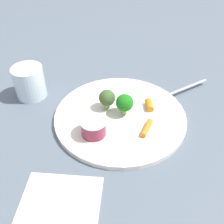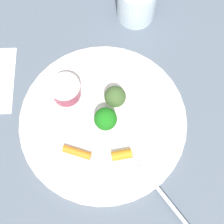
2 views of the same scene
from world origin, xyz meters
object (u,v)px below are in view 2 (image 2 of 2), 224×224
sauce_cup (66,90)px  fork (165,198)px  carrot_stick_0 (77,152)px  drinking_glass (137,2)px  broccoli_floret_0 (115,97)px  broccoli_floret_1 (106,119)px  plate (103,121)px  carrot_stick_1 (122,155)px

sauce_cup → fork: size_ratio=0.36×
carrot_stick_0 → drinking_glass: bearing=72.6°
drinking_glass → broccoli_floret_0: bearing=-99.3°
sauce_cup → broccoli_floret_1: size_ratio=1.06×
plate → broccoli_floret_1: size_ratio=5.87×
fork → drinking_glass: (-0.06, 0.38, 0.03)m
broccoli_floret_0 → fork: broccoli_floret_0 is taller
plate → carrot_stick_1: size_ratio=8.77×
sauce_cup → plate: bearing=-34.1°
broccoli_floret_1 → carrot_stick_1: size_ratio=1.49×
plate → carrot_stick_1: (0.04, -0.07, 0.01)m
sauce_cup → carrot_stick_1: bearing=-46.5°
carrot_stick_0 → fork: carrot_stick_0 is taller
carrot_stick_0 → sauce_cup: bearing=104.5°
sauce_cup → carrot_stick_1: size_ratio=1.59×
drinking_glass → carrot_stick_1: bearing=-93.2°
broccoli_floret_1 → drinking_glass: bearing=79.1°
broccoli_floret_0 → sauce_cup: bearing=171.8°
plate → broccoli_floret_1: (0.01, -0.01, 0.04)m
broccoli_floret_0 → carrot_stick_0: (-0.06, -0.10, -0.02)m
plate → drinking_glass: size_ratio=3.77×
plate → drinking_glass: drinking_glass is taller
carrot_stick_1 → fork: (0.08, -0.07, -0.01)m
broccoli_floret_0 → broccoli_floret_1: 0.05m
broccoli_floret_0 → fork: bearing=-61.2°
carrot_stick_0 → drinking_glass: size_ratio=0.62×
sauce_cup → carrot_stick_0: (0.03, -0.11, -0.01)m
carrot_stick_0 → carrot_stick_1: (0.08, -0.00, 0.00)m
carrot_stick_0 → carrot_stick_1: bearing=-0.6°
sauce_cup → broccoli_floret_0: bearing=-8.2°
sauce_cup → fork: bearing=-44.7°
broccoli_floret_0 → carrot_stick_1: (0.02, -0.10, -0.02)m
carrot_stick_0 → fork: 0.17m
broccoli_floret_0 → drinking_glass: bearing=80.7°
broccoli_floret_0 → broccoli_floret_1: (-0.01, -0.04, 0.00)m
broccoli_floret_1 → fork: size_ratio=0.34×
broccoli_floret_0 → fork: 0.20m
fork → broccoli_floret_0: bearing=118.8°
broccoli_floret_0 → carrot_stick_0: broccoli_floret_0 is taller
carrot_stick_0 → carrot_stick_1: size_ratio=1.45×
broccoli_floret_1 → fork: bearing=-49.4°
plate → sauce_cup: bearing=145.9°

